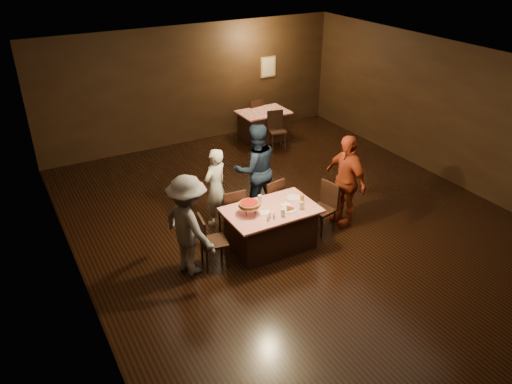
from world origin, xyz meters
TOP-DOWN VIEW (x-y plane):
  - room at (0.00, 0.01)m, footprint 10.00×10.04m
  - main_table at (-0.85, -0.34)m, footprint 1.60×1.00m
  - back_table at (1.61, 4.18)m, footprint 1.30×0.90m
  - chair_far_left at (-1.25, 0.41)m, footprint 0.45×0.45m
  - chair_far_right at (-0.45, 0.41)m, footprint 0.49×0.49m
  - chair_end_left at (-1.95, -0.34)m, footprint 0.48×0.48m
  - chair_end_right at (0.25, -0.34)m, footprint 0.50×0.50m
  - chair_back_near at (1.61, 3.48)m, footprint 0.50×0.50m
  - chair_back_far at (1.61, 4.78)m, footprint 0.48×0.48m
  - diner_white_jacket at (-1.33, 0.89)m, footprint 0.66×0.56m
  - diner_navy_hoodie at (-0.45, 0.92)m, footprint 0.97×0.80m
  - diner_grey_knit at (-2.35, -0.30)m, footprint 0.93×1.25m
  - diner_red_shirt at (0.81, -0.27)m, footprint 0.48×1.06m
  - pizza_stand at (-1.25, -0.29)m, footprint 0.38×0.38m
  - plate_with_slice at (-0.60, -0.52)m, footprint 0.25×0.25m
  - plate_empty at (-0.30, -0.19)m, footprint 0.25×0.25m
  - glass_front_left at (-0.80, -0.64)m, footprint 0.08×0.08m
  - glass_front_right at (-0.40, -0.59)m, footprint 0.08×0.08m
  - glass_amber at (-0.25, -0.39)m, footprint 0.08×0.08m
  - glass_back at (-0.90, -0.04)m, footprint 0.08×0.08m
  - condiments at (-1.03, -0.63)m, footprint 0.17×0.10m
  - napkin_center at (-0.55, -0.34)m, footprint 0.19×0.19m
  - napkin_left at (-1.00, -0.39)m, footprint 0.21×0.21m

SIDE VIEW (x-z plane):
  - main_table at x=-0.85m, z-range 0.00..0.77m
  - back_table at x=1.61m, z-range 0.00..0.77m
  - chair_far_left at x=-1.25m, z-range 0.00..0.95m
  - chair_far_right at x=-0.45m, z-range 0.00..0.95m
  - chair_end_left at x=-1.95m, z-range 0.00..0.95m
  - chair_end_right at x=0.25m, z-range 0.00..0.95m
  - chair_back_near at x=1.61m, z-range 0.00..0.95m
  - chair_back_far at x=1.61m, z-range 0.00..0.95m
  - diner_white_jacket at x=-1.33m, z-range 0.00..1.53m
  - napkin_center at x=-0.55m, z-range 0.77..0.78m
  - napkin_left at x=-1.00m, z-range 0.77..0.78m
  - plate_empty at x=-0.30m, z-range 0.77..0.78m
  - plate_with_slice at x=-0.60m, z-range 0.76..0.83m
  - condiments at x=-1.03m, z-range 0.77..0.87m
  - glass_front_left at x=-0.80m, z-range 0.77..0.91m
  - glass_front_right at x=-0.40m, z-range 0.77..0.91m
  - glass_amber at x=-0.25m, z-range 0.77..0.91m
  - glass_back at x=-0.90m, z-range 0.77..0.91m
  - diner_grey_knit at x=-2.35m, z-range 0.00..1.73m
  - diner_red_shirt at x=0.81m, z-range 0.00..1.78m
  - diner_navy_hoodie at x=-0.45m, z-range 0.00..1.83m
  - pizza_stand at x=-1.25m, z-range 0.84..1.06m
  - room at x=0.00m, z-range 0.63..3.65m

